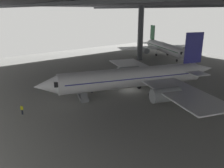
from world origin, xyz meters
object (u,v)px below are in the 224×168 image
boarding_stairs (83,95)px  airplane_distant (165,48)px  crew_worker_near_nose (22,109)px  crew_worker_by_stairs (92,89)px  airplane_main (135,77)px  baggage_tug (165,80)px

boarding_stairs → airplane_distant: airplane_distant is taller
crew_worker_near_nose → crew_worker_by_stairs: crew_worker_near_nose is taller
airplane_distant → boarding_stairs: bearing=-68.8°
crew_worker_near_nose → airplane_distant: (-17.49, 57.22, 2.35)m
airplane_main → airplane_distant: (-21.92, 36.06, -0.24)m
crew_worker_by_stairs → baggage_tug: 18.67m
baggage_tug → airplane_main: bearing=-82.4°
crew_worker_near_nose → airplane_distant: airplane_distant is taller
boarding_stairs → airplane_main: bearing=67.0°
airplane_main → boarding_stairs: 11.02m
boarding_stairs → crew_worker_near_nose: bearing=-91.3°
crew_worker_by_stairs → airplane_distant: 45.59m
airplane_main → crew_worker_near_nose: airplane_main is taller
airplane_main → crew_worker_near_nose: 21.77m
boarding_stairs → airplane_distant: 49.25m
airplane_distant → crew_worker_near_nose: bearing=-73.0°
crew_worker_near_nose → crew_worker_by_stairs: bearing=95.6°
boarding_stairs → baggage_tug: bearing=83.0°
airplane_main → airplane_distant: airplane_main is taller
airplane_main → boarding_stairs: bearing=-113.0°
baggage_tug → crew_worker_near_nose: bearing=-95.0°
airplane_main → crew_worker_near_nose: size_ratio=22.46×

